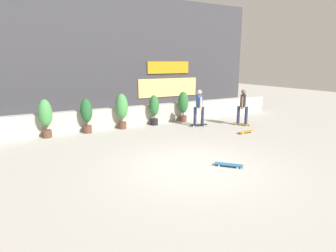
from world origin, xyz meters
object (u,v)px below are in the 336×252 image
Objects in this scene: skater_by_wall_left at (199,106)px; skater_far_left at (243,106)px; potted_plant_1 at (86,113)px; potted_plant_3 at (154,108)px; potted_plant_4 at (183,104)px; potted_plant_0 at (45,115)px; potted_plant_2 at (122,108)px; skateboard_aside at (229,165)px; skateboard_near_camera at (246,132)px.

skater_far_left is at bearing -24.56° from skater_by_wall_left.
potted_plant_3 is (3.16, 0.00, -0.02)m from potted_plant_1.
skater_by_wall_left reaches higher than potted_plant_4.
potted_plant_0 is at bearing 180.00° from potted_plant_3.
potted_plant_2 is at bearing 0.00° from potted_plant_1.
potted_plant_0 is 4.76m from potted_plant_3.
skater_far_left is (3.57, -2.12, 0.12)m from potted_plant_3.
potted_plant_0 is at bearing 123.91° from skateboard_aside.
potted_plant_2 is 0.93× the size of skater_far_left.
potted_plant_0 is 0.90× the size of skater_far_left.
potted_plant_2 reaches higher than skateboard_aside.
skateboard_near_camera is at bearing -127.20° from skater_far_left.
potted_plant_0 reaches higher than skateboard_near_camera.
skater_far_left is at bearing -22.28° from potted_plant_2.
potted_plant_2 is at bearing 157.72° from skater_far_left.
potted_plant_4 is at bearing 106.67° from skateboard_near_camera.
potted_plant_0 reaches higher than potted_plant_4.
potted_plant_1 is 5.01m from skater_by_wall_left.
skateboard_aside is at bearing -67.75° from potted_plant_1.
potted_plant_1 is at bearing -0.00° from potted_plant_0.
skateboard_near_camera is (4.23, -3.36, -0.86)m from potted_plant_2.
potted_plant_1 is 4.79m from potted_plant_4.
skateboard_near_camera is at bearing -24.46° from potted_plant_0.
potted_plant_4 reaches higher than skateboard_aside.
potted_plant_3 is 1.76× the size of skateboard_near_camera.
skater_far_left is (5.18, -2.12, 0.02)m from potted_plant_2.
potted_plant_3 is (4.76, 0.00, -0.08)m from potted_plant_0.
skateboard_near_camera is at bearing -30.11° from potted_plant_1.
potted_plant_1 is at bearing 162.53° from skater_far_left.
potted_plant_2 is 2.14× the size of skateboard_aside.
potted_plant_2 is 1.95× the size of skateboard_near_camera.
potted_plant_4 is 3.60m from skateboard_near_camera.
skater_far_left is 2.10× the size of skateboard_near_camera.
skateboard_aside is (-2.31, -6.07, -0.82)m from potted_plant_4.
skateboard_aside is at bearing -140.76° from skateboard_near_camera.
potted_plant_1 is 0.96× the size of potted_plant_4.
skater_far_left is 2.07m from skater_by_wall_left.
skateboard_near_camera is (1.01, -3.36, -0.82)m from potted_plant_4.
potted_plant_4 is 0.89× the size of skater_by_wall_left.
potted_plant_1 is at bearing 149.89° from skateboard_near_camera.
potted_plant_3 is at bearing 0.00° from potted_plant_1.
skateboard_near_camera is at bearing -38.45° from potted_plant_2.
potted_plant_0 is 0.90× the size of skater_by_wall_left.
potted_plant_4 is 2.88m from skater_far_left.
potted_plant_4 is 6.54m from skateboard_aside.
potted_plant_0 is at bearing 180.00° from potted_plant_4.
skater_by_wall_left is (-1.89, 0.86, 0.00)m from skater_far_left.
potted_plant_2 is 0.93× the size of skater_by_wall_left.
potted_plant_2 is at bearing 159.07° from skater_by_wall_left.
potted_plant_0 is at bearing 180.00° from potted_plant_1.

